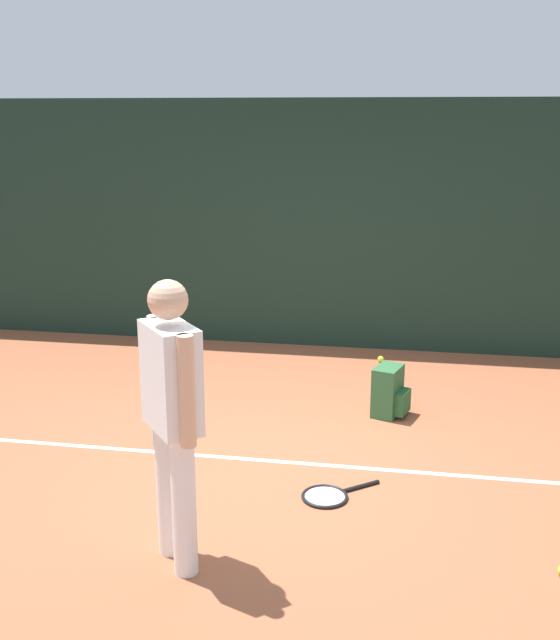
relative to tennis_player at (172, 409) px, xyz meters
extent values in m
plane|color=#9E5638|center=(0.30, 1.40, -0.97)|extent=(12.00, 12.00, 0.00)
cube|color=#192D23|center=(0.30, 4.40, 0.39)|extent=(10.00, 0.10, 2.71)
cube|color=white|center=(0.30, 1.39, -0.96)|extent=(9.00, 0.05, 0.00)
cylinder|color=white|center=(0.08, -0.09, -0.54)|extent=(0.14, 0.14, 0.85)
cylinder|color=white|center=(-0.08, 0.09, -0.54)|extent=(0.14, 0.14, 0.85)
cube|color=white|center=(0.00, 0.00, 0.18)|extent=(0.42, 0.45, 0.60)
sphere|color=#D8A884|center=(0.00, 0.00, 0.62)|extent=(0.22, 0.22, 0.22)
cylinder|color=#D8A884|center=(0.14, -0.17, 0.17)|extent=(0.09, 0.09, 0.62)
cylinder|color=#D8A884|center=(-0.14, 0.17, 0.17)|extent=(0.09, 0.09, 0.62)
cylinder|color=black|center=(1.00, 1.08, -0.95)|extent=(0.26, 0.21, 0.03)
torus|color=black|center=(0.77, 0.89, -0.95)|extent=(0.45, 0.45, 0.02)
cylinder|color=#B2B2B2|center=(0.77, 0.89, -0.95)|extent=(0.39, 0.39, 0.00)
cube|color=#2D6038|center=(1.13, 2.46, -0.75)|extent=(0.28, 0.35, 0.44)
cube|color=#23562D|center=(1.26, 2.42, -0.83)|extent=(0.14, 0.23, 0.20)
sphere|color=#CCE033|center=(1.02, 3.89, -0.93)|extent=(0.07, 0.07, 0.07)
sphere|color=#CCE033|center=(1.16, 3.04, -0.93)|extent=(0.07, 0.07, 0.07)
cylinder|color=#268CD8|center=(-0.64, 1.52, -0.86)|extent=(0.07, 0.07, 0.21)
camera|label=1|loc=(1.26, -3.74, 1.59)|focal=42.21mm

